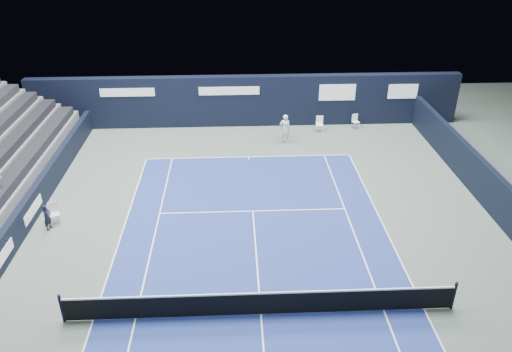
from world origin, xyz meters
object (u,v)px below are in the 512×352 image
at_px(folding_chair_back_b, 355,120).
at_px(tennis_player, 285,128).
at_px(line_judge_chair, 54,211).
at_px(tennis_net, 261,303).
at_px(folding_chair_back_a, 320,121).

distance_m(folding_chair_back_b, tennis_player, 4.91).
height_order(line_judge_chair, tennis_player, tennis_player).
bearing_deg(line_judge_chair, tennis_net, -55.59).
xyz_separation_m(folding_chair_back_a, tennis_player, (-2.24, -1.53, 0.21)).
bearing_deg(folding_chair_back_a, tennis_net, -100.47).
bearing_deg(folding_chair_back_b, tennis_net, -128.64).
xyz_separation_m(folding_chair_back_b, tennis_net, (-6.64, -15.68, 0.01)).
height_order(folding_chair_back_a, line_judge_chair, folding_chair_back_a).
height_order(folding_chair_back_b, tennis_net, tennis_net).
relative_size(folding_chair_back_a, tennis_player, 0.56).
distance_m(folding_chair_back_a, tennis_net, 15.90).
relative_size(folding_chair_back_a, folding_chair_back_b, 1.09).
bearing_deg(folding_chair_back_b, tennis_player, -172.69).
bearing_deg(folding_chair_back_a, line_judge_chair, -138.49).
xyz_separation_m(folding_chair_back_b, line_judge_chair, (-15.11, -9.73, 0.03)).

